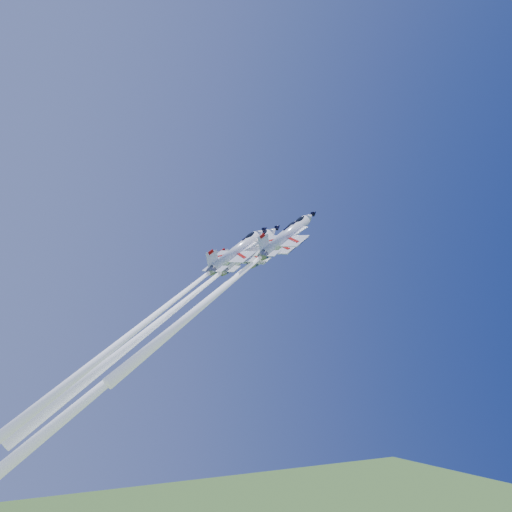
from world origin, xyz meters
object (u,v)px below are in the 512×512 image
jet_right (233,280)px  jet_slot (142,325)px  jet_lead (175,327)px  jet_left (175,309)px

jet_right → jet_slot: jet_right is taller
jet_right → jet_slot: 15.68m
jet_lead → jet_slot: 9.75m
jet_left → jet_slot: (-8.09, -8.21, -3.13)m
jet_right → jet_lead: bearing=-156.7°
jet_lead → jet_right: bearing=23.3°
jet_lead → jet_left: (0.67, 1.88, 2.95)m
jet_lead → jet_right: size_ratio=1.60×
jet_lead → jet_slot: jet_lead is taller
jet_left → jet_right: 12.20m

